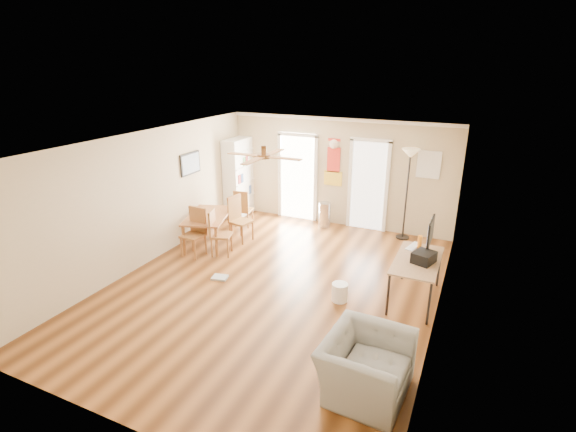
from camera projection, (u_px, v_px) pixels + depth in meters
The scene contains 30 objects.
floor at pixel (274, 286), 7.70m from camera, with size 7.00×7.00×0.00m, color brown.
ceiling at pixel (272, 142), 6.81m from camera, with size 5.50×7.00×0.00m, color silver, non-canonical shape.
wall_back at pixel (338, 173), 10.25m from camera, with size 5.50×0.04×2.60m, color beige, non-canonical shape.
wall_front at pixel (117, 329), 4.27m from camera, with size 5.50×0.04×2.60m, color beige, non-canonical shape.
wall_left at pixel (147, 198), 8.33m from camera, with size 0.04×7.00×2.60m, color beige, non-canonical shape.
wall_right at pixel (444, 246), 6.18m from camera, with size 0.04×7.00×2.60m, color beige, non-canonical shape.
crown_molding at pixel (272, 145), 6.83m from camera, with size 5.50×7.00×0.08m, color white, non-canonical shape.
kitchen_doorway at pixel (298, 178), 10.73m from camera, with size 0.90×0.10×2.10m, color white, non-canonical shape.
bathroom_doorway at pixel (368, 186), 10.03m from camera, with size 0.80×0.10×2.10m, color white, non-canonical shape.
wall_decal at pixel (333, 162), 10.20m from camera, with size 0.46×0.03×1.10m, color red.
ac_grille at pixel (429, 165), 9.29m from camera, with size 0.50×0.04×0.60m, color white.
framed_poster at pixel (190, 164), 9.38m from camera, with size 0.04×0.66×0.48m, color black.
ceiling_fan at pixel (264, 156), 6.62m from camera, with size 1.24×1.24×0.20m, color #593819, non-canonical shape.
bookshelf at pixel (238, 178), 10.97m from camera, with size 0.40×0.90×2.00m, color silver, non-canonical shape.
dining_table at pixel (209, 229), 9.39m from camera, with size 0.81×1.36×0.68m, color #995731, non-canonical shape.
dining_chair_right_a at pixel (241, 219), 9.51m from camera, with size 0.42×0.42×1.01m, color olive, non-canonical shape.
dining_chair_right_b at pixel (221, 233), 8.83m from camera, with size 0.40×0.40×0.96m, color #A66035, non-canonical shape.
dining_chair_near at pixel (193, 233), 8.77m from camera, with size 0.41×0.41×1.00m, color #9D6A32, non-canonical shape.
dining_chair_far at pixel (244, 208), 10.41m from camera, with size 0.37×0.37×0.91m, color olive, non-canonical shape.
trash_can at pixel (325, 215), 10.38m from camera, with size 0.28×0.28×0.61m, color #AAAAAC.
torchiere_lamp at pixel (407, 195), 9.46m from camera, with size 0.39×0.39×2.06m, color black, non-canonical shape.
computer_desk at pixel (415, 280), 7.15m from camera, with size 0.70×1.40×0.75m, color tan, non-canonical shape.
imac at pixel (430, 236), 7.21m from camera, with size 0.09×0.63×0.59m, color black, non-canonical shape.
keyboard at pixel (413, 246), 7.50m from camera, with size 0.14×0.42×0.02m, color silver.
printer at pixel (424, 257), 6.89m from camera, with size 0.30×0.35×0.18m, color black.
orange_bottle at pixel (420, 242), 7.42m from camera, with size 0.08×0.08×0.23m, color orange.
wastebasket_a at pixel (340, 292), 7.20m from camera, with size 0.27×0.27×0.31m, color white.
wastebasket_b at pixel (372, 343), 5.92m from camera, with size 0.26×0.26×0.30m, color white.
floor_cloth at pixel (220, 277), 7.97m from camera, with size 0.28×0.22×0.04m, color #9A9B96.
armchair at pixel (366, 366), 5.16m from camera, with size 1.11×0.97×0.72m, color gray.
Camera 1 is at (3.06, -6.09, 3.82)m, focal length 26.71 mm.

